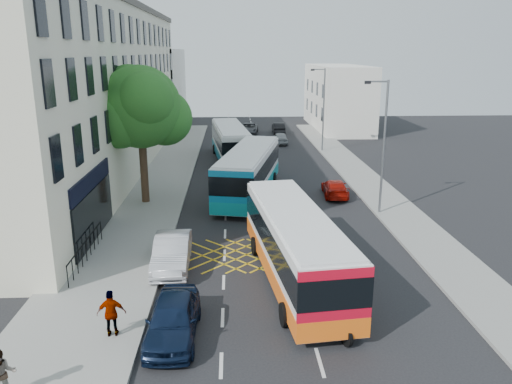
{
  "coord_description": "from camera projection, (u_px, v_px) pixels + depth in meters",
  "views": [
    {
      "loc": [
        -2.77,
        -16.93,
        9.73
      ],
      "look_at": [
        -1.46,
        9.65,
        2.2
      ],
      "focal_mm": 35.0,
      "sensor_mm": 36.0,
      "label": 1
    }
  ],
  "objects": [
    {
      "name": "distant_car_grey",
      "position": [
        249.0,
        129.0,
        60.65
      ],
      "size": [
        2.62,
        4.87,
        1.3
      ],
      "primitive_type": "imported",
      "rotation": [
        0.0,
        0.0,
        -0.1
      ],
      "color": "#393B40",
      "rests_on": "ground"
    },
    {
      "name": "bus_near",
      "position": [
        295.0,
        245.0,
        21.6
      ],
      "size": [
        3.83,
        11.36,
        3.13
      ],
      "rotation": [
        0.0,
        0.0,
        0.11
      ],
      "color": "silver",
      "rests_on": "ground"
    },
    {
      "name": "parked_car_silver",
      "position": [
        172.0,
        252.0,
        23.1
      ],
      "size": [
        1.69,
        4.59,
        1.5
      ],
      "primitive_type": "imported",
      "rotation": [
        0.0,
        0.0,
        0.02
      ],
      "color": "#AFB1B8",
      "rests_on": "ground"
    },
    {
      "name": "pavement_right",
      "position": [
        384.0,
        199.0,
        33.8
      ],
      "size": [
        3.0,
        70.0,
        0.15
      ],
      "primitive_type": "cube",
      "color": "gray",
      "rests_on": "ground"
    },
    {
      "name": "distant_car_dark",
      "position": [
        278.0,
        128.0,
        61.17
      ],
      "size": [
        1.4,
        3.94,
        1.3
      ],
      "primitive_type": "imported",
      "rotation": [
        0.0,
        0.0,
        3.15
      ],
      "color": "black",
      "rests_on": "ground"
    },
    {
      "name": "motorbike",
      "position": [
        335.0,
        309.0,
        17.56
      ],
      "size": [
        0.96,
        2.3,
        2.12
      ],
      "rotation": [
        0.0,
        0.0,
        0.33
      ],
      "color": "black",
      "rests_on": "ground"
    },
    {
      "name": "pavement_left",
      "position": [
        146.0,
        202.0,
        33.04
      ],
      "size": [
        5.0,
        70.0,
        0.15
      ],
      "primitive_type": "cube",
      "color": "gray",
      "rests_on": "ground"
    },
    {
      "name": "ground",
      "position": [
        306.0,
        315.0,
        19.05
      ],
      "size": [
        120.0,
        120.0,
        0.0
      ],
      "primitive_type": "plane",
      "color": "black",
      "rests_on": "ground"
    },
    {
      "name": "bus_far",
      "position": [
        231.0,
        142.0,
        45.81
      ],
      "size": [
        3.81,
        11.51,
        3.18
      ],
      "rotation": [
        0.0,
        0.0,
        0.11
      ],
      "color": "silver",
      "rests_on": "ground"
    },
    {
      "name": "lamp_far",
      "position": [
        323.0,
        105.0,
        48.84
      ],
      "size": [
        1.45,
        0.15,
        8.0
      ],
      "color": "slate",
      "rests_on": "pavement_right"
    },
    {
      "name": "street_tree",
      "position": [
        140.0,
        108.0,
        31.32
      ],
      "size": [
        6.3,
        5.7,
        8.8
      ],
      "color": "#382619",
      "rests_on": "pavement_left"
    },
    {
      "name": "parked_car_blue",
      "position": [
        173.0,
        319.0,
        17.41
      ],
      "size": [
        1.82,
        4.31,
        1.46
      ],
      "primitive_type": "imported",
      "rotation": [
        0.0,
        0.0,
        -0.02
      ],
      "color": "black",
      "rests_on": "ground"
    },
    {
      "name": "lamp_near",
      "position": [
        382.0,
        140.0,
        29.62
      ],
      "size": [
        1.45,
        0.15,
        8.0
      ],
      "color": "slate",
      "rests_on": "pavement_right"
    },
    {
      "name": "terrace_far",
      "position": [
        151.0,
        86.0,
        69.89
      ],
      "size": [
        8.0,
        20.0,
        10.0
      ],
      "primitive_type": "cube",
      "color": "silver",
      "rests_on": "ground"
    },
    {
      "name": "bus_mid",
      "position": [
        249.0,
        172.0,
        34.41
      ],
      "size": [
        5.11,
        11.94,
        3.27
      ],
      "rotation": [
        0.0,
        0.0,
        -0.21
      ],
      "color": "silver",
      "rests_on": "ground"
    },
    {
      "name": "terrace_main",
      "position": [
        91.0,
        90.0,
        40.09
      ],
      "size": [
        8.3,
        45.0,
        13.5
      ],
      "color": "#EBE7C5",
      "rests_on": "ground"
    },
    {
      "name": "pedestrian_far",
      "position": [
        112.0,
        313.0,
        17.23
      ],
      "size": [
        1.03,
        0.49,
        1.7
      ],
      "primitive_type": "imported",
      "rotation": [
        0.0,
        0.0,
        3.22
      ],
      "color": "gray",
      "rests_on": "pavement_left"
    },
    {
      "name": "building_right",
      "position": [
        337.0,
        97.0,
        64.61
      ],
      "size": [
        6.0,
        18.0,
        8.0
      ],
      "primitive_type": "cube",
      "color": "silver",
      "rests_on": "ground"
    },
    {
      "name": "pedestrian_near",
      "position": [
        2.0,
        376.0,
        14.0
      ],
      "size": [
        0.97,
        0.89,
        1.6
      ],
      "primitive_type": "imported",
      "rotation": [
        0.0,
        0.0,
        0.45
      ],
      "color": "gray",
      "rests_on": "pavement_left"
    },
    {
      "name": "railings",
      "position": [
        86.0,
        250.0,
        23.49
      ],
      "size": [
        0.08,
        5.6,
        1.14
      ],
      "primitive_type": null,
      "color": "black",
      "rests_on": "pavement_left"
    },
    {
      "name": "distant_car_silver",
      "position": [
        280.0,
        138.0,
        54.17
      ],
      "size": [
        1.52,
        3.72,
        1.26
      ],
      "primitive_type": "imported",
      "rotation": [
        0.0,
        0.0,
        3.15
      ],
      "color": "#94979B",
      "rests_on": "ground"
    },
    {
      "name": "red_hatchback",
      "position": [
        335.0,
        188.0,
        34.61
      ],
      "size": [
        1.9,
        4.07,
        1.15
      ],
      "primitive_type": "imported",
      "rotation": [
        0.0,
        0.0,
        3.07
      ],
      "color": "#A21006",
      "rests_on": "ground"
    }
  ]
}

